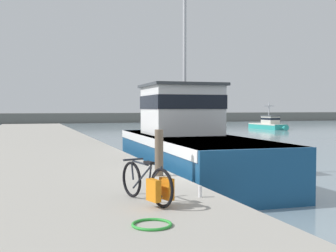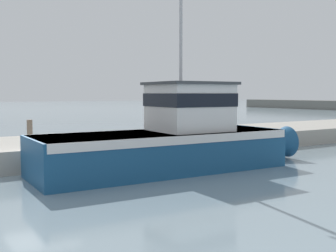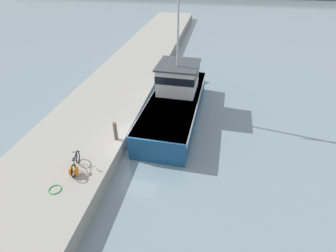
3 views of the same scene
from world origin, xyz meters
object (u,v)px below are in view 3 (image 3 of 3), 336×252
(bicycle_touring, at_px, (75,166))
(mooring_post, at_px, (115,131))
(water_bottle_on_curb, at_px, (97,169))
(fishing_boat_main, at_px, (176,98))

(bicycle_touring, distance_m, mooring_post, 3.25)
(bicycle_touring, height_order, mooring_post, mooring_post)
(mooring_post, distance_m, water_bottle_on_curb, 2.86)
(fishing_boat_main, relative_size, bicycle_touring, 7.31)
(fishing_boat_main, height_order, bicycle_touring, fishing_boat_main)
(fishing_boat_main, height_order, water_bottle_on_curb, fishing_boat_main)
(mooring_post, relative_size, water_bottle_on_curb, 5.36)
(fishing_boat_main, distance_m, mooring_post, 6.03)
(fishing_boat_main, relative_size, water_bottle_on_curb, 56.65)
(fishing_boat_main, bearing_deg, bicycle_touring, -113.40)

